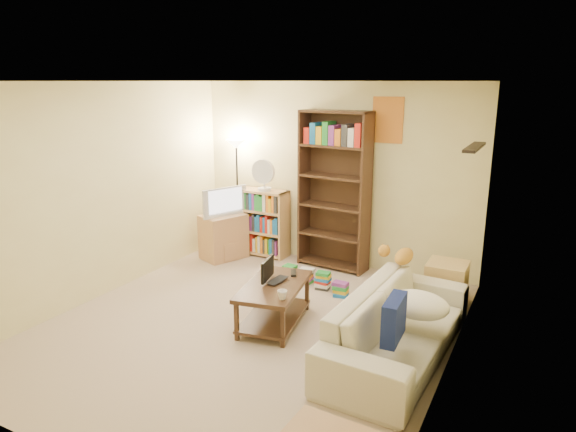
{
  "coord_description": "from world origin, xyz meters",
  "views": [
    {
      "loc": [
        2.64,
        -4.19,
        2.5
      ],
      "look_at": [
        0.1,
        0.68,
        1.05
      ],
      "focal_mm": 32.0,
      "sensor_mm": 36.0,
      "label": 1
    }
  ],
  "objects_px": {
    "tabby_cat": "(400,255)",
    "side_table": "(446,283)",
    "coffee_table": "(274,298)",
    "tall_bookshelf": "(334,187)",
    "sofa": "(398,325)",
    "television": "(222,201)",
    "laptop": "(281,281)",
    "tv_stand": "(223,236)",
    "desk_fan": "(263,175)",
    "floor_lamp": "(237,163)",
    "mug": "(282,295)",
    "short_bookshelf": "(262,223)"
  },
  "relations": [
    {
      "from": "tabby_cat",
      "to": "side_table",
      "type": "distance_m",
      "value": 0.83
    },
    {
      "from": "coffee_table",
      "to": "side_table",
      "type": "distance_m",
      "value": 2.03
    },
    {
      "from": "tall_bookshelf",
      "to": "sofa",
      "type": "bearing_deg",
      "value": -47.17
    },
    {
      "from": "coffee_table",
      "to": "television",
      "type": "xyz_separation_m",
      "value": [
        -1.67,
        1.51,
        0.55
      ]
    },
    {
      "from": "sofa",
      "to": "laptop",
      "type": "height_order",
      "value": "sofa"
    },
    {
      "from": "tv_stand",
      "to": "coffee_table",
      "type": "bearing_deg",
      "value": -19.28
    },
    {
      "from": "sofa",
      "to": "coffee_table",
      "type": "height_order",
      "value": "sofa"
    },
    {
      "from": "desk_fan",
      "to": "sofa",
      "type": "bearing_deg",
      "value": -36.73
    },
    {
      "from": "sofa",
      "to": "side_table",
      "type": "distance_m",
      "value": 1.41
    },
    {
      "from": "tv_stand",
      "to": "television",
      "type": "relative_size",
      "value": 0.93
    },
    {
      "from": "desk_fan",
      "to": "floor_lamp",
      "type": "height_order",
      "value": "floor_lamp"
    },
    {
      "from": "laptop",
      "to": "television",
      "type": "bearing_deg",
      "value": 54.15
    },
    {
      "from": "sofa",
      "to": "floor_lamp",
      "type": "relative_size",
      "value": 1.28
    },
    {
      "from": "coffee_table",
      "to": "floor_lamp",
      "type": "xyz_separation_m",
      "value": [
        -1.67,
        1.89,
        1.05
      ]
    },
    {
      "from": "coffee_table",
      "to": "mug",
      "type": "distance_m",
      "value": 0.44
    },
    {
      "from": "tall_bookshelf",
      "to": "short_bookshelf",
      "type": "xyz_separation_m",
      "value": [
        -1.12,
        0.0,
        -0.64
      ]
    },
    {
      "from": "sofa",
      "to": "coffee_table",
      "type": "distance_m",
      "value": 1.34
    },
    {
      "from": "mug",
      "to": "sofa",
      "type": "bearing_deg",
      "value": 13.39
    },
    {
      "from": "television",
      "to": "sofa",
      "type": "bearing_deg",
      "value": -94.43
    },
    {
      "from": "tabby_cat",
      "to": "tv_stand",
      "type": "xyz_separation_m",
      "value": [
        -2.78,
        0.72,
        -0.38
      ]
    },
    {
      "from": "laptop",
      "to": "floor_lamp",
      "type": "relative_size",
      "value": 0.18
    },
    {
      "from": "mug",
      "to": "desk_fan",
      "type": "height_order",
      "value": "desk_fan"
    },
    {
      "from": "tabby_cat",
      "to": "mug",
      "type": "xyz_separation_m",
      "value": [
        -0.85,
        -1.08,
        -0.21
      ]
    },
    {
      "from": "tall_bookshelf",
      "to": "side_table",
      "type": "height_order",
      "value": "tall_bookshelf"
    },
    {
      "from": "laptop",
      "to": "tv_stand",
      "type": "xyz_separation_m",
      "value": [
        -1.72,
        1.44,
        -0.14
      ]
    },
    {
      "from": "floor_lamp",
      "to": "desk_fan",
      "type": "bearing_deg",
      "value": -5.53
    },
    {
      "from": "laptop",
      "to": "tall_bookshelf",
      "type": "distance_m",
      "value": 1.94
    },
    {
      "from": "tall_bookshelf",
      "to": "side_table",
      "type": "distance_m",
      "value": 1.93
    },
    {
      "from": "laptop",
      "to": "mug",
      "type": "height_order",
      "value": "mug"
    },
    {
      "from": "laptop",
      "to": "side_table",
      "type": "xyz_separation_m",
      "value": [
        1.47,
        1.29,
        -0.21
      ]
    },
    {
      "from": "laptop",
      "to": "tall_bookshelf",
      "type": "xyz_separation_m",
      "value": [
        -0.17,
        1.82,
        0.66
      ]
    },
    {
      "from": "floor_lamp",
      "to": "short_bookshelf",
      "type": "bearing_deg",
      "value": 0.0
    },
    {
      "from": "tall_bookshelf",
      "to": "floor_lamp",
      "type": "height_order",
      "value": "tall_bookshelf"
    },
    {
      "from": "mug",
      "to": "desk_fan",
      "type": "bearing_deg",
      "value": 124.0
    },
    {
      "from": "laptop",
      "to": "mug",
      "type": "distance_m",
      "value": 0.43
    },
    {
      "from": "sofa",
      "to": "television",
      "type": "bearing_deg",
      "value": 65.73
    },
    {
      "from": "coffee_table",
      "to": "mug",
      "type": "bearing_deg",
      "value": -59.27
    },
    {
      "from": "floor_lamp",
      "to": "coffee_table",
      "type": "bearing_deg",
      "value": -48.66
    },
    {
      "from": "sofa",
      "to": "tall_bookshelf",
      "type": "bearing_deg",
      "value": 40.1
    },
    {
      "from": "laptop",
      "to": "coffee_table",
      "type": "bearing_deg",
      "value": 154.05
    },
    {
      "from": "short_bookshelf",
      "to": "side_table",
      "type": "bearing_deg",
      "value": -9.84
    },
    {
      "from": "mug",
      "to": "tv_stand",
      "type": "bearing_deg",
      "value": 136.92
    },
    {
      "from": "tabby_cat",
      "to": "floor_lamp",
      "type": "height_order",
      "value": "floor_lamp"
    },
    {
      "from": "desk_fan",
      "to": "tv_stand",
      "type": "bearing_deg",
      "value": -145.51
    },
    {
      "from": "coffee_table",
      "to": "laptop",
      "type": "distance_m",
      "value": 0.19
    },
    {
      "from": "sofa",
      "to": "television",
      "type": "xyz_separation_m",
      "value": [
        -3.01,
        1.55,
        0.54
      ]
    },
    {
      "from": "sofa",
      "to": "short_bookshelf",
      "type": "xyz_separation_m",
      "value": [
        -2.58,
        1.93,
        0.18
      ]
    },
    {
      "from": "tabby_cat",
      "to": "short_bookshelf",
      "type": "distance_m",
      "value": 2.6
    },
    {
      "from": "tabby_cat",
      "to": "tv_stand",
      "type": "height_order",
      "value": "tabby_cat"
    },
    {
      "from": "floor_lamp",
      "to": "laptop",
      "type": "bearing_deg",
      "value": -46.8
    }
  ]
}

